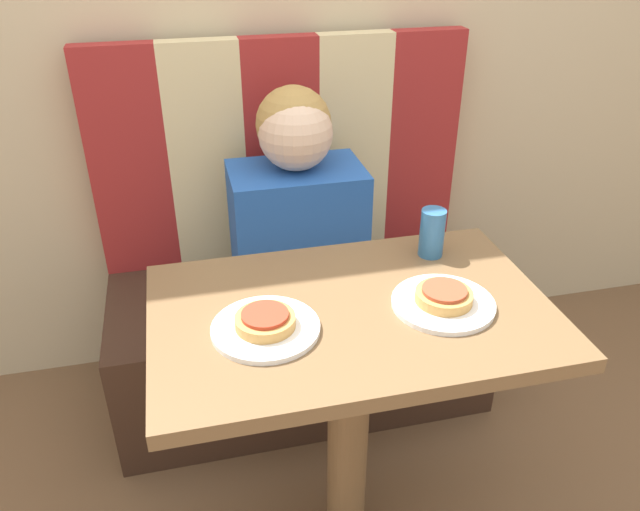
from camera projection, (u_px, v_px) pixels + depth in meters
booth_seat at (300, 338)px, 2.10m from camera, size 1.19×0.55×0.42m
booth_backrest at (282, 152)px, 2.02m from camera, size 1.19×0.06×0.72m
dining_table at (350, 354)px, 1.40m from camera, size 0.86×0.56×0.74m
person at (297, 198)px, 1.85m from camera, size 0.39×0.26×0.63m
plate_left at (266, 328)px, 1.26m from camera, size 0.22×0.22×0.01m
plate_right at (443, 303)px, 1.34m from camera, size 0.22×0.22×0.01m
pizza_left at (265, 320)px, 1.25m from camera, size 0.12×0.12×0.03m
pizza_right at (444, 295)px, 1.33m from camera, size 0.12×0.12×0.03m
drinking_cup at (432, 233)px, 1.51m from camera, size 0.06×0.06×0.12m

